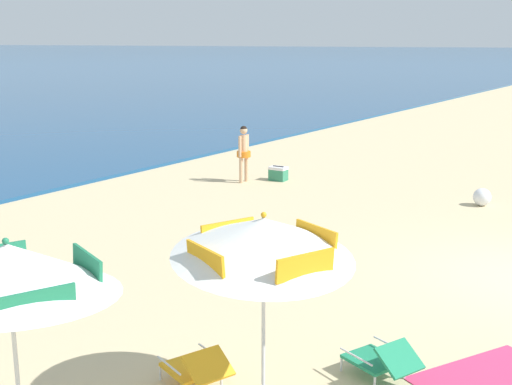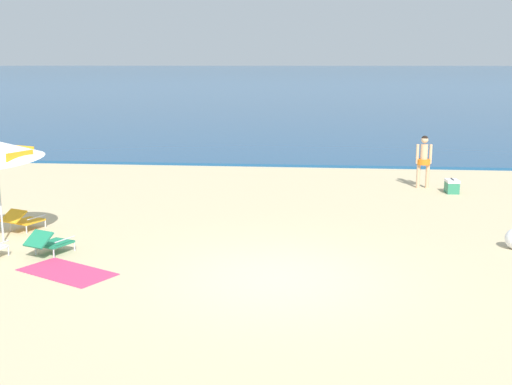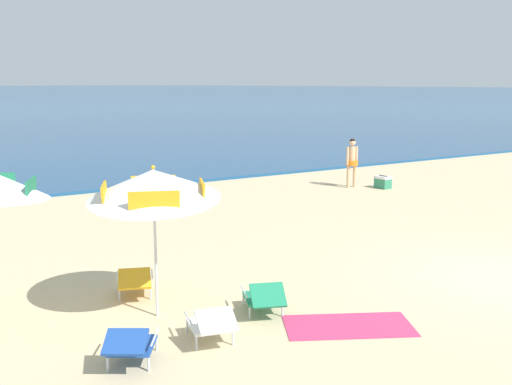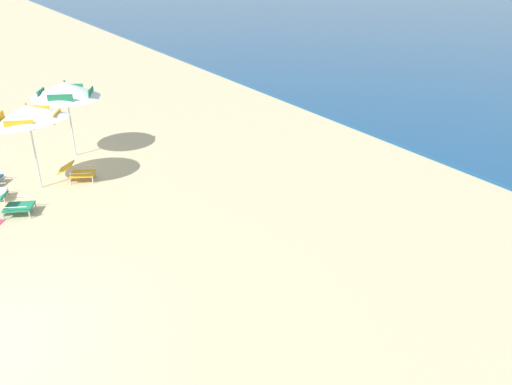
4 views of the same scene
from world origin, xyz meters
name	(u,v)px [view 1 (image 1 of 4)]	position (x,y,z in m)	size (l,w,h in m)	color
beach_umbrella_striped_main	(264,238)	(-5.99, 1.72, 1.97)	(2.69, 2.70, 2.30)	silver
beach_umbrella_striped_second	(8,269)	(-8.10, 2.98, 2.02)	(2.39, 2.37, 2.32)	silver
lounge_chair_under_umbrella	(382,359)	(-4.62, 0.93, 0.27)	(0.83, 1.03, 0.53)	#1E7F56
lounge_chair_beside_umbrella	(196,367)	(-5.98, 2.64, 0.27)	(0.81, 1.02, 0.52)	gold
person_standing_near_shore	(244,150)	(3.89, 8.71, 0.93)	(0.48, 0.39, 1.61)	#D8A87F
cooler_box	(278,173)	(4.62, 8.01, 0.20)	(0.37, 0.51, 0.43)	#2D7F5B
beach_ball	(482,197)	(4.76, 2.27, 0.22)	(0.43, 0.43, 0.43)	white
beach_towel	(485,376)	(-3.85, -0.08, 0.01)	(0.90, 1.80, 0.01)	#DB3866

